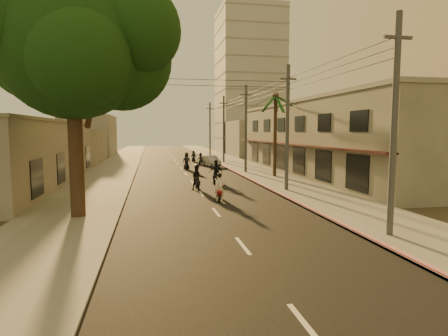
{
  "coord_description": "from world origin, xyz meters",
  "views": [
    {
      "loc": [
        -3.33,
        -17.45,
        4.37
      ],
      "look_at": [
        1.05,
        5.21,
        2.06
      ],
      "focal_mm": 30.0,
      "sensor_mm": 36.0,
      "label": 1
    }
  ],
  "objects_px": {
    "broadleaf_tree": "(81,46)",
    "palm_tree": "(276,100)",
    "scooter_far_b": "(201,159)",
    "scooter_far_c": "(194,157)",
    "scooter_far_a": "(187,162)",
    "scooter_mid_a": "(197,178)",
    "scooter_red": "(220,188)",
    "scooter_mid_b": "(216,173)",
    "parked_car": "(211,161)"
  },
  "relations": [
    {
      "from": "broadleaf_tree",
      "to": "scooter_far_b",
      "type": "bearing_deg",
      "value": 71.19
    },
    {
      "from": "scooter_mid_b",
      "to": "scooter_far_b",
      "type": "distance_m",
      "value": 16.9
    },
    {
      "from": "scooter_far_b",
      "to": "broadleaf_tree",
      "type": "bearing_deg",
      "value": -88.14
    },
    {
      "from": "broadleaf_tree",
      "to": "palm_tree",
      "type": "xyz_separation_m",
      "value": [
        14.61,
        13.86,
        -1.33
      ]
    },
    {
      "from": "scooter_red",
      "to": "parked_car",
      "type": "height_order",
      "value": "scooter_red"
    },
    {
      "from": "scooter_far_b",
      "to": "palm_tree",
      "type": "bearing_deg",
      "value": -48.15
    },
    {
      "from": "broadleaf_tree",
      "to": "scooter_mid_b",
      "type": "height_order",
      "value": "broadleaf_tree"
    },
    {
      "from": "scooter_far_a",
      "to": "scooter_mid_a",
      "type": "bearing_deg",
      "value": -91.27
    },
    {
      "from": "palm_tree",
      "to": "scooter_far_b",
      "type": "relative_size",
      "value": 5.12
    },
    {
      "from": "scooter_red",
      "to": "scooter_far_c",
      "type": "distance_m",
      "value": 29.48
    },
    {
      "from": "scooter_far_b",
      "to": "scooter_far_c",
      "type": "xyz_separation_m",
      "value": [
        -0.33,
        5.08,
        0.0
      ]
    },
    {
      "from": "broadleaf_tree",
      "to": "scooter_far_a",
      "type": "bearing_deg",
      "value": 72.25
    },
    {
      "from": "scooter_far_b",
      "to": "scooter_far_c",
      "type": "distance_m",
      "value": 5.09
    },
    {
      "from": "scooter_far_a",
      "to": "broadleaf_tree",
      "type": "bearing_deg",
      "value": -106.89
    },
    {
      "from": "scooter_mid_a",
      "to": "scooter_far_b",
      "type": "height_order",
      "value": "scooter_mid_a"
    },
    {
      "from": "palm_tree",
      "to": "scooter_mid_b",
      "type": "bearing_deg",
      "value": -151.95
    },
    {
      "from": "scooter_far_b",
      "to": "parked_car",
      "type": "bearing_deg",
      "value": -36.36
    },
    {
      "from": "scooter_far_b",
      "to": "scooter_far_c",
      "type": "relative_size",
      "value": 0.98
    },
    {
      "from": "palm_tree",
      "to": "scooter_mid_b",
      "type": "height_order",
      "value": "palm_tree"
    },
    {
      "from": "scooter_mid_b",
      "to": "parked_car",
      "type": "distance_m",
      "value": 15.38
    },
    {
      "from": "palm_tree",
      "to": "scooter_mid_a",
      "type": "distance_m",
      "value": 11.97
    },
    {
      "from": "scooter_mid_a",
      "to": "broadleaf_tree",
      "type": "bearing_deg",
      "value": -130.75
    },
    {
      "from": "scooter_far_a",
      "to": "scooter_red",
      "type": "bearing_deg",
      "value": -88.19
    },
    {
      "from": "broadleaf_tree",
      "to": "scooter_far_b",
      "type": "distance_m",
      "value": 30.0
    },
    {
      "from": "broadleaf_tree",
      "to": "scooter_red",
      "type": "height_order",
      "value": "broadleaf_tree"
    },
    {
      "from": "palm_tree",
      "to": "parked_car",
      "type": "relative_size",
      "value": 1.96
    },
    {
      "from": "scooter_far_a",
      "to": "parked_car",
      "type": "distance_m",
      "value": 4.98
    },
    {
      "from": "scooter_far_a",
      "to": "scooter_far_c",
      "type": "relative_size",
      "value": 1.24
    },
    {
      "from": "palm_tree",
      "to": "scooter_far_b",
      "type": "height_order",
      "value": "palm_tree"
    },
    {
      "from": "palm_tree",
      "to": "scooter_mid_b",
      "type": "relative_size",
      "value": 4.11
    },
    {
      "from": "scooter_far_a",
      "to": "parked_car",
      "type": "bearing_deg",
      "value": 49.05
    },
    {
      "from": "scooter_red",
      "to": "scooter_far_a",
      "type": "relative_size",
      "value": 0.87
    },
    {
      "from": "scooter_mid_b",
      "to": "parked_car",
      "type": "bearing_deg",
      "value": 102.82
    },
    {
      "from": "palm_tree",
      "to": "scooter_mid_a",
      "type": "bearing_deg",
      "value": -142.41
    },
    {
      "from": "palm_tree",
      "to": "scooter_far_b",
      "type": "xyz_separation_m",
      "value": [
        -5.26,
        13.59,
        -6.41
      ]
    },
    {
      "from": "scooter_mid_b",
      "to": "scooter_red",
      "type": "bearing_deg",
      "value": -77.86
    },
    {
      "from": "scooter_red",
      "to": "scooter_far_b",
      "type": "bearing_deg",
      "value": 97.6
    },
    {
      "from": "palm_tree",
      "to": "parked_car",
      "type": "bearing_deg",
      "value": 109.4
    },
    {
      "from": "parked_car",
      "to": "scooter_far_c",
      "type": "xyz_separation_m",
      "value": [
        -1.38,
        6.7,
        0.08
      ]
    },
    {
      "from": "broadleaf_tree",
      "to": "scooter_far_a",
      "type": "relative_size",
      "value": 5.97
    },
    {
      "from": "palm_tree",
      "to": "scooter_far_c",
      "type": "xyz_separation_m",
      "value": [
        -5.59,
        18.67,
        -6.41
      ]
    },
    {
      "from": "scooter_far_b",
      "to": "scooter_far_a",
      "type": "bearing_deg",
      "value": -92.38
    },
    {
      "from": "scooter_mid_a",
      "to": "scooter_mid_b",
      "type": "distance_m",
      "value": 3.49
    },
    {
      "from": "palm_tree",
      "to": "parked_car",
      "type": "xyz_separation_m",
      "value": [
        -4.21,
        11.97,
        -6.49
      ]
    },
    {
      "from": "scooter_mid_b",
      "to": "scooter_far_b",
      "type": "xyz_separation_m",
      "value": [
        0.9,
        16.87,
        -0.17
      ]
    },
    {
      "from": "scooter_red",
      "to": "parked_car",
      "type": "relative_size",
      "value": 0.42
    },
    {
      "from": "scooter_mid_b",
      "to": "palm_tree",
      "type": "bearing_deg",
      "value": 48.18
    },
    {
      "from": "palm_tree",
      "to": "scooter_mid_a",
      "type": "height_order",
      "value": "palm_tree"
    },
    {
      "from": "scooter_red",
      "to": "parked_car",
      "type": "bearing_deg",
      "value": 94.66
    },
    {
      "from": "broadleaf_tree",
      "to": "palm_tree",
      "type": "bearing_deg",
      "value": 43.48
    }
  ]
}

